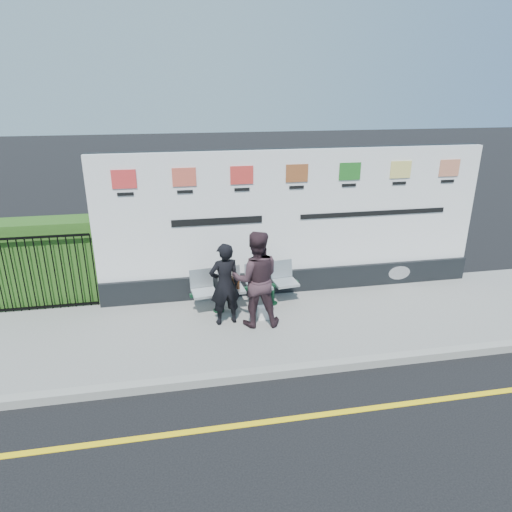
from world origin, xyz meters
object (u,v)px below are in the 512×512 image
at_px(billboard, 294,232).
at_px(bench, 246,297).
at_px(woman_left, 225,284).
at_px(woman_right, 256,279).

height_order(billboard, bench, billboard).
relative_size(woman_left, woman_right, 0.87).
height_order(billboard, woman_right, billboard).
distance_m(billboard, woman_left, 2.07).
height_order(bench, woman_left, woman_left).
height_order(woman_left, woman_right, woman_right).
distance_m(bench, woman_left, 0.92).
relative_size(bench, woman_left, 1.35).
xyz_separation_m(woman_left, woman_right, (0.55, -0.14, 0.12)).
bearing_deg(bench, woman_right, -90.07).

